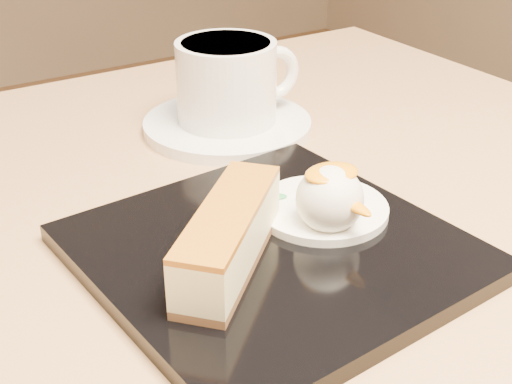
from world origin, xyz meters
TOP-DOWN VIEW (x-y plane):
  - dessert_plate at (-0.00, -0.01)m, footprint 0.24×0.24m
  - cheesecake at (-0.04, -0.01)m, footprint 0.11×0.11m
  - cream_smear at (0.05, 0.01)m, footprint 0.09×0.09m
  - ice_cream_scoop at (0.04, -0.01)m, footprint 0.04×0.04m
  - mango_sauce at (0.04, -0.01)m, footprint 0.04×0.03m
  - mint_sprig at (0.02, 0.03)m, footprint 0.03×0.02m
  - saucer at (0.08, 0.19)m, footprint 0.15×0.15m
  - coffee_cup at (0.08, 0.19)m, footprint 0.12×0.09m

SIDE VIEW (x-z plane):
  - saucer at x=0.08m, z-range 0.72..0.73m
  - dessert_plate at x=0.00m, z-range 0.72..0.73m
  - cream_smear at x=0.05m, z-range 0.73..0.74m
  - mint_sprig at x=0.02m, z-range 0.74..0.74m
  - cheesecake at x=-0.04m, z-range 0.73..0.77m
  - ice_cream_scoop at x=0.04m, z-range 0.73..0.78m
  - coffee_cup at x=0.08m, z-range 0.73..0.80m
  - mango_sauce at x=0.04m, z-range 0.77..0.78m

